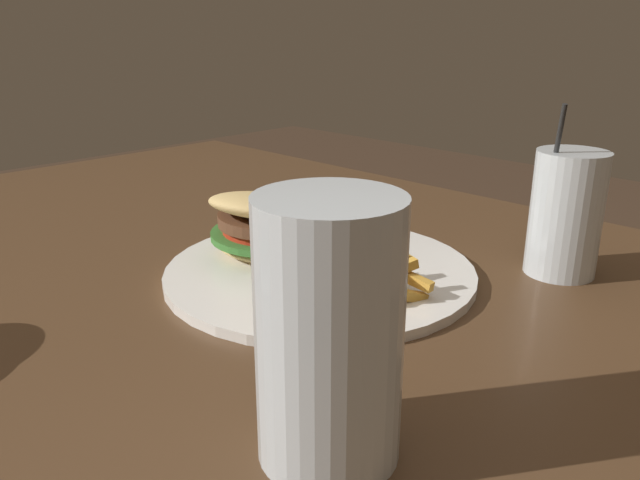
{
  "coord_description": "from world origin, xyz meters",
  "views": [
    {
      "loc": [
        -0.49,
        0.19,
        0.96
      ],
      "look_at": [
        -0.06,
        -0.24,
        0.75
      ],
      "focal_mm": 35.0,
      "sensor_mm": 36.0,
      "label": 1
    }
  ],
  "objects_px": {
    "spoon": "(303,213)",
    "juice_glass": "(565,218)",
    "beer_glass": "(329,338)",
    "meal_plate_near": "(299,248)"
  },
  "relations": [
    {
      "from": "spoon",
      "to": "juice_glass",
      "type": "bearing_deg",
      "value": 138.8
    },
    {
      "from": "beer_glass",
      "to": "juice_glass",
      "type": "height_order",
      "value": "juice_glass"
    },
    {
      "from": "meal_plate_near",
      "to": "beer_glass",
      "type": "height_order",
      "value": "beer_glass"
    },
    {
      "from": "meal_plate_near",
      "to": "spoon",
      "type": "relative_size",
      "value": 2.3
    },
    {
      "from": "meal_plate_near",
      "to": "beer_glass",
      "type": "distance_m",
      "value": 0.3
    },
    {
      "from": "juice_glass",
      "to": "spoon",
      "type": "height_order",
      "value": "juice_glass"
    },
    {
      "from": "meal_plate_near",
      "to": "spoon",
      "type": "height_order",
      "value": "meal_plate_near"
    },
    {
      "from": "meal_plate_near",
      "to": "juice_glass",
      "type": "bearing_deg",
      "value": -136.43
    },
    {
      "from": "juice_glass",
      "to": "spoon",
      "type": "relative_size",
      "value": 1.28
    },
    {
      "from": "spoon",
      "to": "meal_plate_near",
      "type": "bearing_deg",
      "value": 84.57
    }
  ]
}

